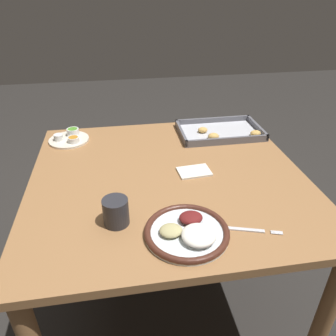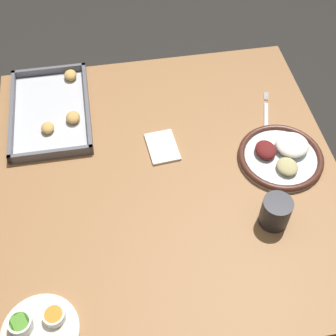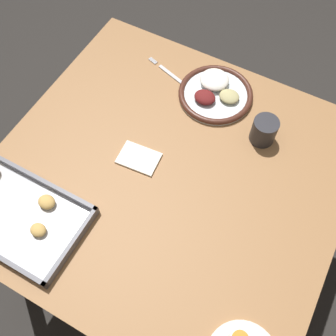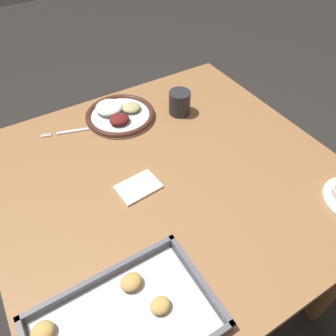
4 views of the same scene
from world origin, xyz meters
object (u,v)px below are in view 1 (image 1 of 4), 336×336
at_px(saucer_plate, 69,138).
at_px(baking_tray, 220,132).
at_px(dinner_plate, 188,232).
at_px(drinking_cup, 116,212).
at_px(fork, 243,230).
at_px(napkin, 194,171).

xyz_separation_m(saucer_plate, baking_tray, (0.71, -0.04, -0.00)).
bearing_deg(dinner_plate, drinking_cup, 156.37).
bearing_deg(drinking_cup, saucer_plate, 107.66).
distance_m(fork, napkin, 0.36).
distance_m(dinner_plate, baking_tray, 0.73).
bearing_deg(saucer_plate, baking_tray, -3.47).
distance_m(dinner_plate, napkin, 0.36).
height_order(drinking_cup, napkin, drinking_cup).
relative_size(saucer_plate, baking_tray, 0.46).
bearing_deg(saucer_plate, napkin, -35.94).
height_order(dinner_plate, drinking_cup, drinking_cup).
bearing_deg(fork, drinking_cup, -177.26).
height_order(dinner_plate, baking_tray, dinner_plate).
xyz_separation_m(saucer_plate, napkin, (0.50, -0.36, -0.01)).
distance_m(baking_tray, drinking_cup, 0.77).
relative_size(dinner_plate, drinking_cup, 2.90).
xyz_separation_m(dinner_plate, baking_tray, (0.31, 0.67, -0.00)).
relative_size(saucer_plate, drinking_cup, 2.07).
height_order(dinner_plate, napkin, dinner_plate).
distance_m(drinking_cup, napkin, 0.40).
bearing_deg(napkin, saucer_plate, 144.06).
bearing_deg(fork, saucer_plate, 145.70).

